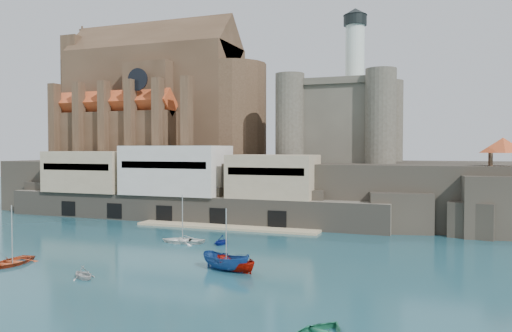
{
  "coord_description": "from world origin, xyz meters",
  "views": [
    {
      "loc": [
        33.57,
        -53.59,
        12.51
      ],
      "look_at": [
        1.88,
        32.0,
        9.32
      ],
      "focal_mm": 35.0,
      "sensor_mm": 36.0,
      "label": 1
    }
  ],
  "objects_px": {
    "boat_1": "(83,279)",
    "boat_0": "(12,264)",
    "boat_2": "(226,270)",
    "castle_keep": "(343,118)",
    "pavilion": "(503,147)",
    "church": "(160,105)"
  },
  "relations": [
    {
      "from": "boat_1",
      "to": "boat_0",
      "type": "bearing_deg",
      "value": 103.44
    },
    {
      "from": "boat_1",
      "to": "boat_2",
      "type": "bearing_deg",
      "value": -31.88
    },
    {
      "from": "castle_keep",
      "to": "boat_1",
      "type": "distance_m",
      "value": 60.56
    },
    {
      "from": "castle_keep",
      "to": "boat_2",
      "type": "bearing_deg",
      "value": -93.55
    },
    {
      "from": "boat_0",
      "to": "boat_1",
      "type": "distance_m",
      "value": 11.43
    },
    {
      "from": "castle_keep",
      "to": "boat_2",
      "type": "xyz_separation_m",
      "value": [
        -2.99,
        -48.14,
        -18.31
      ]
    },
    {
      "from": "boat_1",
      "to": "pavilion",
      "type": "bearing_deg",
      "value": -20.23
    },
    {
      "from": "castle_keep",
      "to": "boat_0",
      "type": "distance_m",
      "value": 62.28
    },
    {
      "from": "boat_2",
      "to": "castle_keep",
      "type": "bearing_deg",
      "value": 12.9
    },
    {
      "from": "castle_keep",
      "to": "pavilion",
      "type": "bearing_deg",
      "value": -30.18
    },
    {
      "from": "boat_2",
      "to": "church",
      "type": "bearing_deg",
      "value": 53.72
    },
    {
      "from": "boat_2",
      "to": "boat_1",
      "type": "bearing_deg",
      "value": 139.95
    },
    {
      "from": "boat_0",
      "to": "boat_1",
      "type": "xyz_separation_m",
      "value": [
        11.22,
        -2.22,
        0.0
      ]
    },
    {
      "from": "pavilion",
      "to": "boat_2",
      "type": "distance_m",
      "value": 45.72
    },
    {
      "from": "boat_0",
      "to": "castle_keep",
      "type": "bearing_deg",
      "value": 54.99
    },
    {
      "from": "church",
      "to": "boat_0",
      "type": "relative_size",
      "value": 8.4
    },
    {
      "from": "boat_1",
      "to": "church",
      "type": "bearing_deg",
      "value": 48.93
    },
    {
      "from": "pavilion",
      "to": "boat_1",
      "type": "height_order",
      "value": "pavilion"
    },
    {
      "from": "church",
      "to": "pavilion",
      "type": "height_order",
      "value": "church"
    },
    {
      "from": "church",
      "to": "boat_1",
      "type": "distance_m",
      "value": 65.95
    },
    {
      "from": "church",
      "to": "castle_keep",
      "type": "xyz_separation_m",
      "value": [
        40.21,
        -0.78,
        -3.81
      ]
    },
    {
      "from": "church",
      "to": "castle_keep",
      "type": "relative_size",
      "value": 1.6
    }
  ]
}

